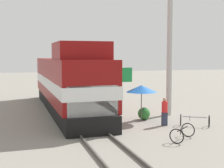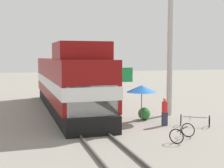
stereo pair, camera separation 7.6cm
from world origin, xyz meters
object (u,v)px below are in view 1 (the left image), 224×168
(bicycle_spare, at_px, (182,133))
(billboard_sign, at_px, (119,77))
(bicycle, at_px, (195,120))
(utility_pole, at_px, (170,41))
(vendor_umbrella, at_px, (141,89))
(locomotive, at_px, (68,83))
(person_bystander, at_px, (165,111))

(bicycle_spare, bearing_deg, billboard_sign, 138.47)
(bicycle, bearing_deg, utility_pole, -151.68)
(billboard_sign, distance_m, bicycle_spare, 11.24)
(utility_pole, xyz_separation_m, billboard_sign, (-1.83, 5.15, -2.70))
(vendor_umbrella, xyz_separation_m, billboard_sign, (0.80, 6.60, 0.27))
(locomotive, relative_size, utility_pole, 1.64)
(vendor_umbrella, relative_size, billboard_sign, 0.73)
(person_bystander, distance_m, bicycle, 1.77)
(billboard_sign, distance_m, person_bystander, 8.11)
(bicycle_spare, bearing_deg, locomotive, 163.60)
(locomotive, relative_size, billboard_sign, 5.30)
(vendor_umbrella, bearing_deg, bicycle_spare, -87.23)
(person_bystander, relative_size, bicycle, 0.94)
(utility_pole, height_order, bicycle, utility_pole)
(vendor_umbrella, height_order, bicycle, vendor_umbrella)
(vendor_umbrella, relative_size, bicycle, 1.30)
(locomotive, xyz_separation_m, bicycle_spare, (3.80, -9.36, -1.66))
(locomotive, height_order, bicycle_spare, locomotive)
(utility_pole, xyz_separation_m, bicycle, (-0.22, -3.51, -4.63))
(vendor_umbrella, bearing_deg, person_bystander, -58.41)
(bicycle_spare, bearing_deg, utility_pole, 119.32)
(locomotive, height_order, bicycle, locomotive)
(person_bystander, bearing_deg, bicycle_spare, -101.68)
(vendor_umbrella, distance_m, person_bystander, 1.99)
(utility_pole, height_order, person_bystander, utility_pole)
(utility_pole, xyz_separation_m, bicycle_spare, (-2.41, -5.91, -4.62))
(utility_pole, bearing_deg, bicycle_spare, -112.17)
(locomotive, xyz_separation_m, utility_pole, (6.21, -3.45, 2.95))
(billboard_sign, xyz_separation_m, bicycle, (1.60, -8.66, -1.94))
(person_bystander, bearing_deg, vendor_umbrella, 121.59)
(utility_pole, bearing_deg, billboard_sign, 109.52)
(billboard_sign, height_order, bicycle_spare, billboard_sign)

